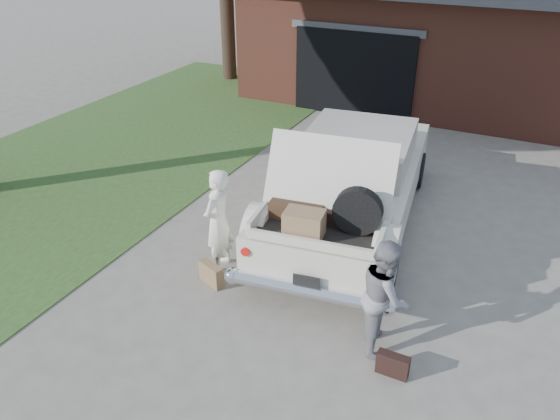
% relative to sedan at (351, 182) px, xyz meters
% --- Properties ---
extents(ground, '(90.00, 90.00, 0.00)m').
position_rel_sedan_xyz_m(ground, '(-0.41, -2.51, -0.80)').
color(ground, gray).
rests_on(ground, ground).
extents(grass_strip, '(6.00, 16.00, 0.02)m').
position_rel_sedan_xyz_m(grass_strip, '(-5.91, 0.49, -0.79)').
color(grass_strip, '#2D4C1E').
rests_on(grass_strip, ground).
extents(house, '(12.80, 7.80, 3.30)m').
position_rel_sedan_xyz_m(house, '(0.57, 8.96, 0.87)').
color(house, brown).
rests_on(house, ground).
extents(sedan, '(2.78, 5.70, 2.15)m').
position_rel_sedan_xyz_m(sedan, '(0.00, 0.00, 0.00)').
color(sedan, beige).
rests_on(sedan, ground).
extents(woman_left, '(0.41, 0.61, 1.64)m').
position_rel_sedan_xyz_m(woman_left, '(-1.31, -2.16, 0.02)').
color(woman_left, white).
rests_on(woman_left, ground).
extents(woman_right, '(0.81, 0.90, 1.52)m').
position_rel_sedan_xyz_m(woman_right, '(1.40, -2.72, -0.04)').
color(woman_right, gray).
rests_on(woman_right, ground).
extents(suitcase_left, '(0.45, 0.28, 0.33)m').
position_rel_sedan_xyz_m(suitcase_left, '(-1.21, -2.58, -0.64)').
color(suitcase_left, olive).
rests_on(suitcase_left, ground).
extents(suitcase_right, '(0.39, 0.13, 0.30)m').
position_rel_sedan_xyz_m(suitcase_right, '(1.69, -3.16, -0.65)').
color(suitcase_right, black).
rests_on(suitcase_right, ground).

